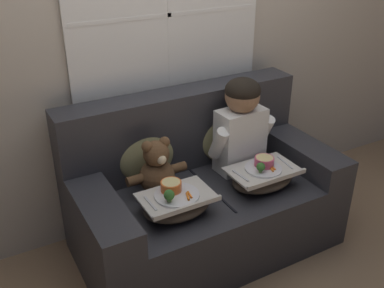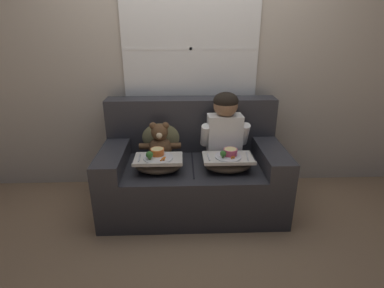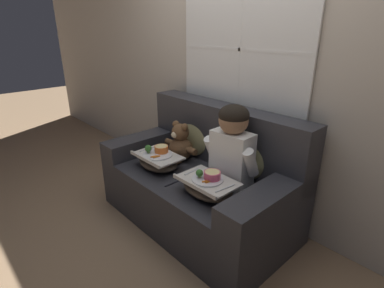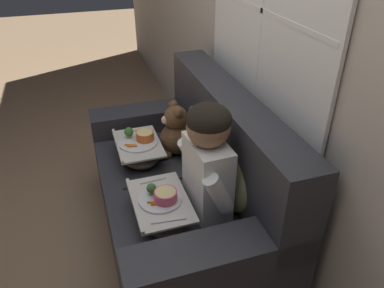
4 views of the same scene
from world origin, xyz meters
The scene contains 9 objects.
ground_plane centered at (0.00, 0.00, 0.00)m, with size 14.00×14.00×0.00m, color #8E7051.
wall_back_with_window centered at (0.00, 0.52, 1.30)m, with size 8.00×0.08×2.60m.
couch centered at (0.00, 0.07, 0.35)m, with size 1.62×0.88×0.97m.
throw_pillow_behind_child centered at (0.29, 0.24, 0.65)m, with size 0.42×0.20×0.44m.
throw_pillow_behind_teddy centered at (-0.29, 0.24, 0.65)m, with size 0.39×0.19×0.40m.
child_figure centered at (0.29, 0.08, 0.79)m, with size 0.44×0.22×0.62m.
teddy_bear centered at (-0.29, 0.08, 0.60)m, with size 0.38×0.26×0.36m.
lap_tray_child centered at (0.29, -0.17, 0.52)m, with size 0.42×0.28×0.19m.
lap_tray_teddy centered at (-0.30, -0.17, 0.53)m, with size 0.40×0.28×0.20m.
Camera 1 is at (-1.22, -2.01, 1.95)m, focal length 42.00 mm.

